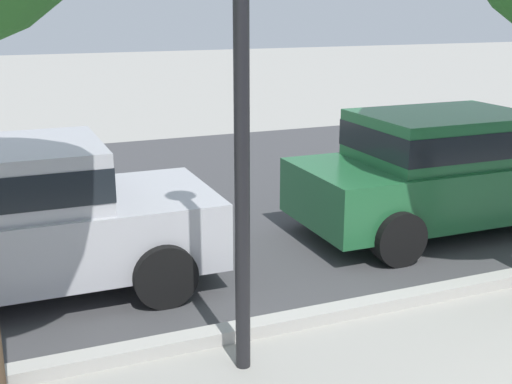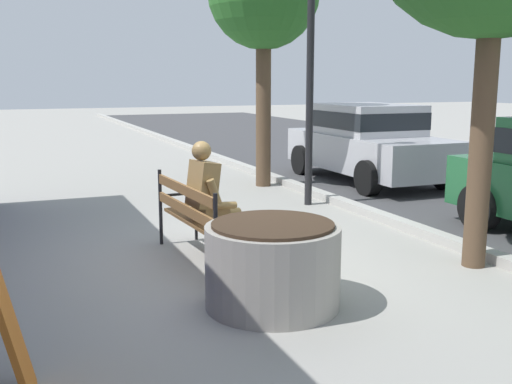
% 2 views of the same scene
% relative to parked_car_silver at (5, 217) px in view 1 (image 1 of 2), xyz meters
% --- Properties ---
extents(street_surface, '(60.00, 9.00, 0.01)m').
position_rel_parked_car_silver_xyz_m(street_surface, '(4.11, 2.85, -0.84)').
color(street_surface, '#424244').
rests_on(street_surface, ground).
extents(curb_stone, '(60.00, 0.20, 0.12)m').
position_rel_parked_car_silver_xyz_m(curb_stone, '(4.11, -1.75, -0.78)').
color(curb_stone, '#B2AFA8').
rests_on(curb_stone, ground).
extents(parked_car_silver, '(4.11, 1.94, 1.56)m').
position_rel_parked_car_silver_xyz_m(parked_car_silver, '(0.00, 0.00, 0.00)').
color(parked_car_silver, '#B7B7BC').
rests_on(parked_car_silver, ground).
extents(parked_car_green, '(4.11, 1.94, 1.56)m').
position_rel_parked_car_silver_xyz_m(parked_car_green, '(5.40, 0.00, 0.00)').
color(parked_car_green, '#236638').
rests_on(parked_car_green, ground).
extents(lamp_post, '(0.32, 0.32, 3.90)m').
position_rel_parked_car_silver_xyz_m(lamp_post, '(1.68, -2.21, 1.71)').
color(lamp_post, black).
rests_on(lamp_post, ground).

